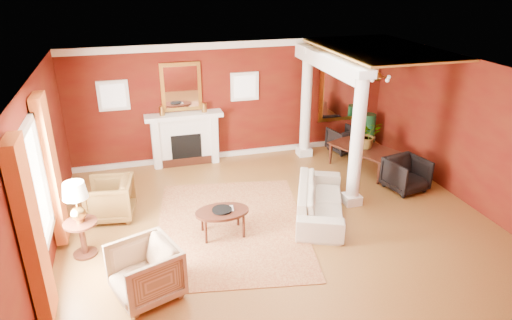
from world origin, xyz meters
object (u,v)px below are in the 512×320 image
object	(u,v)px
armchair_leopard	(110,197)
side_table	(78,208)
sofa	(321,195)
armchair_stripe	(145,269)
dining_table	(365,152)
coffee_table	(222,213)

from	to	relation	value
armchair_leopard	side_table	size ratio (longest dim) A/B	0.64
sofa	side_table	xyz separation A→B (m)	(-4.39, -0.17, 0.47)
armchair_leopard	armchair_stripe	bearing A→B (deg)	19.84
side_table	dining_table	size ratio (longest dim) A/B	0.85
sofa	dining_table	bearing A→B (deg)	-24.59
sofa	armchair_leopard	size ratio (longest dim) A/B	2.50
sofa	dining_table	world-z (taller)	dining_table
coffee_table	dining_table	distance (m)	4.32
sofa	coffee_table	distance (m)	2.00
coffee_table	side_table	xyz separation A→B (m)	(-2.39, 0.02, 0.45)
armchair_stripe	side_table	size ratio (longest dim) A/B	0.68
armchair_leopard	dining_table	bearing A→B (deg)	104.99
armchair_stripe	dining_table	distance (m)	6.22
sofa	armchair_leopard	world-z (taller)	armchair_leopard
sofa	armchair_stripe	xyz separation A→B (m)	(-3.43, -1.52, 0.03)
coffee_table	dining_table	xyz separation A→B (m)	(3.88, 1.91, 0.00)
side_table	armchair_leopard	bearing A→B (deg)	69.80
sofa	side_table	bearing A→B (deg)	115.27
armchair_leopard	armchair_stripe	world-z (taller)	armchair_stripe
sofa	side_table	size ratio (longest dim) A/B	1.60
sofa	dining_table	distance (m)	2.55
sofa	armchair_leopard	distance (m)	4.08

